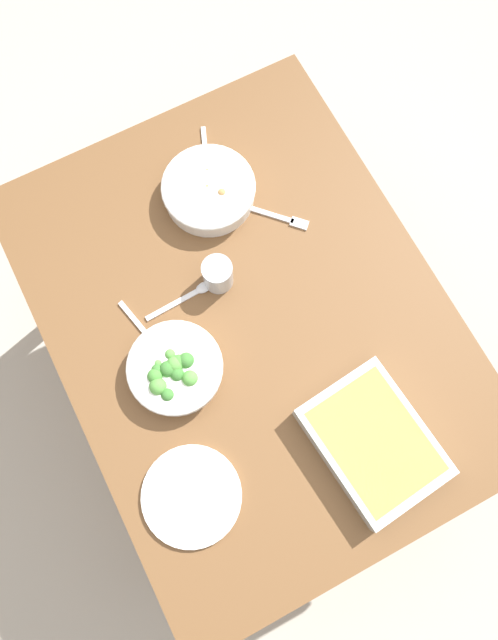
# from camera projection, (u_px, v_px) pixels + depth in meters

# --- Properties ---
(ground_plane) EXTENTS (6.00, 6.00, 0.00)m
(ground_plane) POSITION_uv_depth(u_px,v_px,m) (249.00, 373.00, 2.09)
(ground_plane) COLOR #B2A899
(dining_table) EXTENTS (1.20, 0.90, 0.74)m
(dining_table) POSITION_uv_depth(u_px,v_px,m) (249.00, 329.00, 1.46)
(dining_table) COLOR brown
(dining_table) RESTS_ON ground_plane
(stew_bowl) EXTENTS (0.23, 0.23, 0.06)m
(stew_bowl) POSITION_uv_depth(u_px,v_px,m) (209.00, 190.00, 1.43)
(stew_bowl) COLOR silver
(stew_bowl) RESTS_ON dining_table
(broccoli_bowl) EXTENTS (0.22, 0.22, 0.07)m
(broccoli_bowl) POSITION_uv_depth(u_px,v_px,m) (175.00, 369.00, 1.31)
(broccoli_bowl) COLOR silver
(broccoli_bowl) RESTS_ON dining_table
(baking_dish) EXTENTS (0.32, 0.25, 0.06)m
(baking_dish) POSITION_uv_depth(u_px,v_px,m) (373.00, 442.00, 1.27)
(baking_dish) COLOR silver
(baking_dish) RESTS_ON dining_table
(drink_cup) EXTENTS (0.07, 0.07, 0.08)m
(drink_cup) POSITION_uv_depth(u_px,v_px,m) (218.00, 275.00, 1.36)
(drink_cup) COLOR #B2BCC6
(drink_cup) RESTS_ON dining_table
(side_plate) EXTENTS (0.22, 0.22, 0.01)m
(side_plate) POSITION_uv_depth(u_px,v_px,m) (192.00, 496.00, 1.27)
(side_plate) COLOR white
(side_plate) RESTS_ON dining_table
(spoon_by_stew) EXTENTS (0.17, 0.08, 0.01)m
(spoon_by_stew) POSITION_uv_depth(u_px,v_px,m) (207.00, 166.00, 1.47)
(spoon_by_stew) COLOR silver
(spoon_by_stew) RESTS_ON dining_table
(spoon_by_broccoli) EXTENTS (0.17, 0.06, 0.01)m
(spoon_by_broccoli) POSITION_uv_depth(u_px,v_px,m) (149.00, 337.00, 1.36)
(spoon_by_broccoli) COLOR silver
(spoon_by_broccoli) RESTS_ON dining_table
(spoon_spare) EXTENTS (0.03, 0.18, 0.01)m
(spoon_spare) POSITION_uv_depth(u_px,v_px,m) (188.00, 296.00, 1.39)
(spoon_spare) COLOR silver
(spoon_spare) RESTS_ON dining_table
(fork_on_table) EXTENTS (0.14, 0.14, 0.01)m
(fork_on_table) POSITION_uv_depth(u_px,v_px,m) (279.00, 217.00, 1.44)
(fork_on_table) COLOR silver
(fork_on_table) RESTS_ON dining_table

